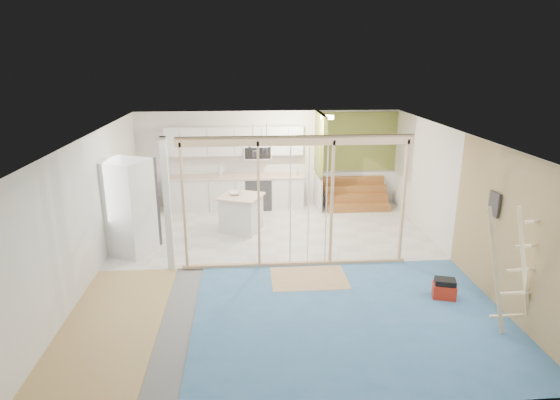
{
  "coord_description": "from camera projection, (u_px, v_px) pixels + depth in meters",
  "views": [
    {
      "loc": [
        -0.64,
        -8.42,
        3.97
      ],
      "look_at": [
        0.05,
        0.6,
        1.18
      ],
      "focal_mm": 30.0,
      "sensor_mm": 36.0,
      "label": 1
    }
  ],
  "objects": [
    {
      "name": "electrical_panel",
      "position": [
        494.0,
        204.0,
        7.67
      ],
      "size": [
        0.04,
        0.3,
        0.4
      ],
      "primitive_type": "cube",
      "color": "#343439",
      "rests_on": "room"
    },
    {
      "name": "stud_frame",
      "position": [
        265.0,
        188.0,
        8.75
      ],
      "size": [
        4.66,
        0.14,
        2.6
      ],
      "color": "tan",
      "rests_on": "room"
    },
    {
      "name": "floor_overlays",
      "position": [
        283.0,
        264.0,
        9.3
      ],
      "size": [
        7.0,
        8.0,
        0.03
      ],
      "color": "silver",
      "rests_on": "room"
    },
    {
      "name": "base_cabinets",
      "position": [
        209.0,
        197.0,
        12.19
      ],
      "size": [
        4.45,
        2.24,
        0.93
      ],
      "color": "silver",
      "rests_on": "room"
    },
    {
      "name": "bowl",
      "position": [
        236.0,
        193.0,
        10.89
      ],
      "size": [
        0.29,
        0.29,
        0.06
      ],
      "primitive_type": "imported",
      "rotation": [
        0.0,
        0.0,
        0.18
      ],
      "color": "silver",
      "rests_on": "island"
    },
    {
      "name": "upper_cabinets",
      "position": [
        237.0,
        142.0,
        12.28
      ],
      "size": [
        3.6,
        0.41,
        0.85
      ],
      "color": "silver",
      "rests_on": "room"
    },
    {
      "name": "ceiling_light",
      "position": [
        327.0,
        117.0,
        11.46
      ],
      "size": [
        0.32,
        0.32,
        0.08
      ],
      "primitive_type": "cylinder",
      "color": "#FFEABF",
      "rests_on": "room"
    },
    {
      "name": "soap_bottle_a",
      "position": [
        220.0,
        169.0,
        12.46
      ],
      "size": [
        0.15,
        0.15,
        0.31
      ],
      "primitive_type": "imported",
      "rotation": [
        0.0,
        0.0,
        -0.37
      ],
      "color": "silver",
      "rests_on": "base_cabinets"
    },
    {
      "name": "pot_rack",
      "position": [
        260.0,
        149.0,
        10.43
      ],
      "size": [
        0.52,
        0.52,
        0.72
      ],
      "color": "black",
      "rests_on": "room"
    },
    {
      "name": "ladder",
      "position": [
        514.0,
        271.0,
        6.75
      ],
      "size": [
        1.04,
        0.2,
        1.96
      ],
      "rotation": [
        0.0,
        0.0,
        -0.34
      ],
      "color": "#D9BD84",
      "rests_on": "room"
    },
    {
      "name": "sheathing_panel",
      "position": [
        514.0,
        237.0,
        7.21
      ],
      "size": [
        0.02,
        4.0,
        2.6
      ],
      "primitive_type": "cube",
      "color": "tan",
      "rests_on": "room"
    },
    {
      "name": "toolbox",
      "position": [
        444.0,
        289.0,
        7.97
      ],
      "size": [
        0.44,
        0.38,
        0.36
      ],
      "rotation": [
        0.0,
        0.0,
        -0.29
      ],
      "color": "#B42310",
      "rests_on": "room"
    },
    {
      "name": "room",
      "position": [
        280.0,
        204.0,
        8.86
      ],
      "size": [
        7.01,
        8.01,
        2.61
      ],
      "color": "slate",
      "rests_on": "ground"
    },
    {
      "name": "island",
      "position": [
        241.0,
        214.0,
        10.97
      ],
      "size": [
        1.17,
        1.17,
        0.88
      ],
      "rotation": [
        0.0,
        0.0,
        -0.39
      ],
      "color": "silver",
      "rests_on": "room"
    },
    {
      "name": "soap_bottle_b",
      "position": [
        296.0,
        172.0,
        12.4
      ],
      "size": [
        0.13,
        0.13,
        0.21
      ],
      "primitive_type": "imported",
      "rotation": [
        0.0,
        0.0,
        -0.42
      ],
      "color": "silver",
      "rests_on": "base_cabinets"
    },
    {
      "name": "fridge",
      "position": [
        128.0,
        208.0,
        9.61
      ],
      "size": [
        1.16,
        1.11,
        1.99
      ],
      "rotation": [
        0.0,
        0.0,
        -0.42
      ],
      "color": "silver",
      "rests_on": "room"
    },
    {
      "name": "green_partition",
      "position": [
        345.0,
        174.0,
        12.6
      ],
      "size": [
        2.25,
        1.51,
        2.6
      ],
      "color": "olive",
      "rests_on": "room"
    }
  ]
}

